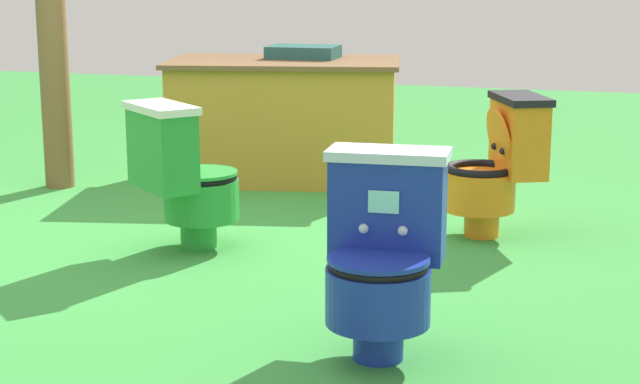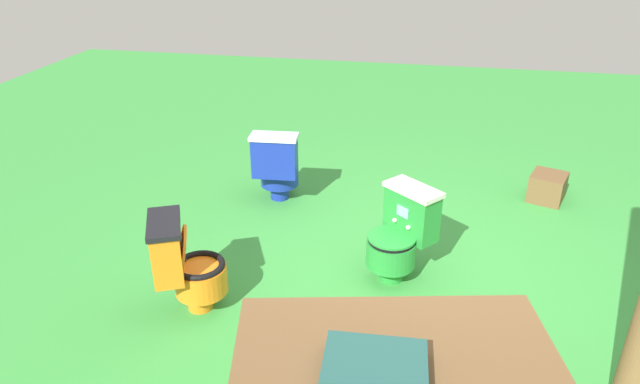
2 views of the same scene
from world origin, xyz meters
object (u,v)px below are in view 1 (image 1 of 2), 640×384
(toilet_orange, at_px, (498,164))
(vendor_table, at_px, (285,118))
(toilet_blue, at_px, (383,253))
(toilet_green, at_px, (184,176))
(wooden_post, at_px, (51,8))

(toilet_orange, height_order, vendor_table, vendor_table)
(toilet_orange, xyz_separation_m, toilet_blue, (-0.17, -1.76, -0.00))
(toilet_green, distance_m, vendor_table, 1.77)
(toilet_green, relative_size, vendor_table, 0.45)
(toilet_orange, distance_m, wooden_post, 2.90)
(toilet_green, height_order, wooden_post, wooden_post)
(toilet_blue, height_order, vendor_table, vendor_table)
(toilet_green, xyz_separation_m, toilet_blue, (1.24, -1.04, 0.00))
(toilet_orange, bearing_deg, toilet_green, 92.12)
(toilet_green, xyz_separation_m, toilet_orange, (1.41, 0.71, 0.00))
(vendor_table, xyz_separation_m, wooden_post, (-1.27, -0.65, 0.71))
(toilet_blue, bearing_deg, wooden_post, -44.21)
(toilet_blue, distance_m, wooden_post, 3.46)
(toilet_green, distance_m, toilet_blue, 1.62)
(toilet_green, bearing_deg, toilet_blue, -0.51)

